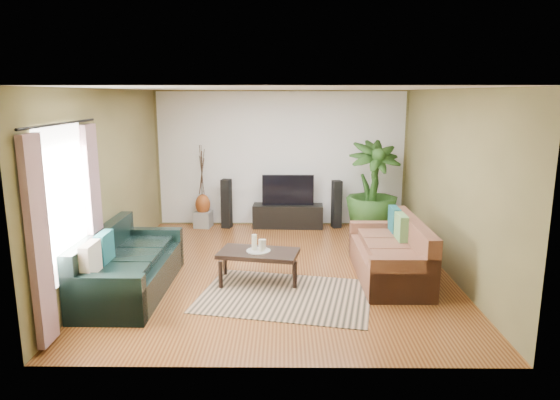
{
  "coord_description": "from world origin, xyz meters",
  "views": [
    {
      "loc": [
        0.06,
        -7.19,
        2.63
      ],
      "look_at": [
        0.0,
        0.2,
        1.05
      ],
      "focal_mm": 32.0,
      "sensor_mm": 36.0,
      "label": 1
    }
  ],
  "objects_px": {
    "sofa_left": "(131,261)",
    "coffee_table": "(259,266)",
    "speaker_right": "(337,204)",
    "vase": "(203,204)",
    "speaker_left": "(227,204)",
    "television": "(288,190)",
    "pedestal": "(203,219)",
    "sofa_right": "(389,249)",
    "tv_stand": "(288,216)",
    "potted_plant": "(372,188)",
    "side_table": "(150,248)"
  },
  "relations": [
    {
      "from": "sofa_right",
      "to": "coffee_table",
      "type": "bearing_deg",
      "value": -84.53
    },
    {
      "from": "sofa_left",
      "to": "side_table",
      "type": "relative_size",
      "value": 4.32
    },
    {
      "from": "vase",
      "to": "side_table",
      "type": "relative_size",
      "value": 0.81
    },
    {
      "from": "sofa_left",
      "to": "coffee_table",
      "type": "xyz_separation_m",
      "value": [
        1.7,
        0.36,
        -0.2
      ]
    },
    {
      "from": "sofa_right",
      "to": "tv_stand",
      "type": "height_order",
      "value": "sofa_right"
    },
    {
      "from": "coffee_table",
      "to": "speaker_right",
      "type": "bearing_deg",
      "value": 75.47
    },
    {
      "from": "speaker_right",
      "to": "vase",
      "type": "distance_m",
      "value": 2.67
    },
    {
      "from": "side_table",
      "to": "coffee_table",
      "type": "bearing_deg",
      "value": -23.98
    },
    {
      "from": "television",
      "to": "speaker_right",
      "type": "distance_m",
      "value": 1.01
    },
    {
      "from": "tv_stand",
      "to": "side_table",
      "type": "distance_m",
      "value": 3.09
    },
    {
      "from": "side_table",
      "to": "sofa_left",
      "type": "bearing_deg",
      "value": -87.35
    },
    {
      "from": "tv_stand",
      "to": "potted_plant",
      "type": "distance_m",
      "value": 1.77
    },
    {
      "from": "vase",
      "to": "pedestal",
      "type": "bearing_deg",
      "value": 0.0
    },
    {
      "from": "coffee_table",
      "to": "side_table",
      "type": "bearing_deg",
      "value": 166.87
    },
    {
      "from": "coffee_table",
      "to": "sofa_right",
      "type": "bearing_deg",
      "value": 16.5
    },
    {
      "from": "pedestal",
      "to": "vase",
      "type": "distance_m",
      "value": 0.31
    },
    {
      "from": "coffee_table",
      "to": "speaker_left",
      "type": "height_order",
      "value": "speaker_left"
    },
    {
      "from": "coffee_table",
      "to": "side_table",
      "type": "height_order",
      "value": "side_table"
    },
    {
      "from": "potted_plant",
      "to": "vase",
      "type": "bearing_deg",
      "value": 172.37
    },
    {
      "from": "potted_plant",
      "to": "pedestal",
      "type": "height_order",
      "value": "potted_plant"
    },
    {
      "from": "sofa_left",
      "to": "sofa_right",
      "type": "bearing_deg",
      "value": -80.77
    },
    {
      "from": "sofa_right",
      "to": "potted_plant",
      "type": "bearing_deg",
      "value": 176.27
    },
    {
      "from": "television",
      "to": "potted_plant",
      "type": "xyz_separation_m",
      "value": [
        1.59,
        -0.44,
        0.12
      ]
    },
    {
      "from": "television",
      "to": "potted_plant",
      "type": "bearing_deg",
      "value": -15.49
    },
    {
      "from": "television",
      "to": "speaker_right",
      "type": "xyz_separation_m",
      "value": [
        0.97,
        0.0,
        -0.29
      ]
    },
    {
      "from": "speaker_left",
      "to": "vase",
      "type": "relative_size",
      "value": 2.38
    },
    {
      "from": "speaker_right",
      "to": "pedestal",
      "type": "relative_size",
      "value": 2.96
    },
    {
      "from": "speaker_left",
      "to": "pedestal",
      "type": "bearing_deg",
      "value": -170.14
    },
    {
      "from": "sofa_left",
      "to": "side_table",
      "type": "xyz_separation_m",
      "value": [
        -0.05,
        1.14,
        -0.17
      ]
    },
    {
      "from": "speaker_right",
      "to": "pedestal",
      "type": "bearing_deg",
      "value": 167.28
    },
    {
      "from": "sofa_left",
      "to": "sofa_right",
      "type": "distance_m",
      "value": 3.62
    },
    {
      "from": "tv_stand",
      "to": "potted_plant",
      "type": "height_order",
      "value": "potted_plant"
    },
    {
      "from": "television",
      "to": "vase",
      "type": "distance_m",
      "value": 1.72
    },
    {
      "from": "sofa_left",
      "to": "side_table",
      "type": "height_order",
      "value": "sofa_left"
    },
    {
      "from": "television",
      "to": "side_table",
      "type": "bearing_deg",
      "value": -135.1
    },
    {
      "from": "side_table",
      "to": "speaker_left",
      "type": "bearing_deg",
      "value": 65.77
    },
    {
      "from": "speaker_left",
      "to": "sofa_right",
      "type": "bearing_deg",
      "value": -32.61
    },
    {
      "from": "television",
      "to": "speaker_left",
      "type": "height_order",
      "value": "television"
    },
    {
      "from": "potted_plant",
      "to": "side_table",
      "type": "height_order",
      "value": "potted_plant"
    },
    {
      "from": "pedestal",
      "to": "sofa_left",
      "type": "bearing_deg",
      "value": -97.54
    },
    {
      "from": "potted_plant",
      "to": "vase",
      "type": "distance_m",
      "value": 3.34
    },
    {
      "from": "television",
      "to": "pedestal",
      "type": "height_order",
      "value": "television"
    },
    {
      "from": "sofa_right",
      "to": "speaker_left",
      "type": "bearing_deg",
      "value": -136.07
    },
    {
      "from": "sofa_right",
      "to": "television",
      "type": "relative_size",
      "value": 1.94
    },
    {
      "from": "sofa_left",
      "to": "pedestal",
      "type": "bearing_deg",
      "value": -6.9
    },
    {
      "from": "sofa_left",
      "to": "potted_plant",
      "type": "xyz_separation_m",
      "value": [
        3.73,
        2.88,
        0.46
      ]
    },
    {
      "from": "sofa_right",
      "to": "pedestal",
      "type": "distance_m",
      "value": 4.2
    },
    {
      "from": "sofa_left",
      "to": "vase",
      "type": "bearing_deg",
      "value": -6.9
    },
    {
      "from": "sofa_left",
      "to": "pedestal",
      "type": "height_order",
      "value": "sofa_left"
    },
    {
      "from": "sofa_left",
      "to": "speaker_left",
      "type": "relative_size",
      "value": 2.25
    }
  ]
}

